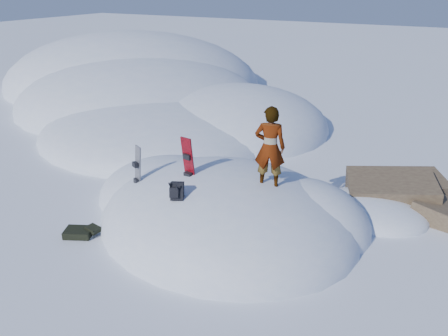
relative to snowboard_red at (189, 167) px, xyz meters
The scene contains 9 objects.
ground 1.89m from the snowboard_red, 26.78° to the left, with size 120.00×120.00×0.00m, color white.
snow_mound 1.89m from the snowboard_red, 44.51° to the left, with size 8.00×6.00×3.00m.
snow_ridge 14.14m from the snowboard_red, 132.98° to the left, with size 21.50×18.50×6.40m.
rock_outcrop 5.95m from the snowboard_red, 36.96° to the left, with size 4.68×4.41×1.68m.
snowboard_red is the anchor object (origin of this frame).
snowboard_dark 1.51m from the snowboard_red, 167.74° to the right, with size 0.34×0.31×1.58m.
backpack 1.07m from the snowboard_red, 72.89° to the right, with size 0.40×0.44×0.50m.
gear_pile 3.19m from the snowboard_red, 138.73° to the right, with size 0.91×0.72×0.24m.
person 2.15m from the snowboard_red, 14.67° to the left, with size 0.73×0.48×2.01m, color slate.
Camera 1 is at (4.75, -8.91, 5.98)m, focal length 35.00 mm.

